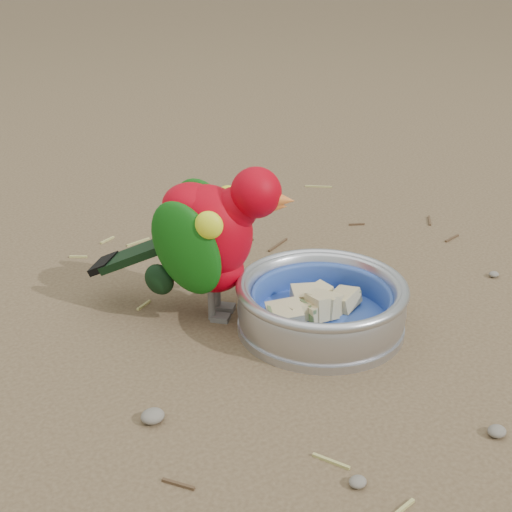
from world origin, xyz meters
TOP-DOWN VIEW (x-y plane):
  - ground at (0.00, 0.00)m, footprint 60.00×60.00m
  - food_bowl at (-0.02, 0.01)m, footprint 0.20×0.20m
  - bowl_wall at (-0.02, 0.01)m, footprint 0.20×0.20m
  - fruit_wedges at (-0.02, 0.01)m, footprint 0.12×0.12m
  - lory_parrot at (-0.12, 0.11)m, footprint 0.24×0.24m
  - ground_debris at (0.04, 0.06)m, footprint 0.90×0.80m

SIDE VIEW (x-z plane):
  - ground at x=0.00m, z-range 0.00..0.00m
  - ground_debris at x=0.04m, z-range 0.00..0.01m
  - food_bowl at x=-0.02m, z-range 0.00..0.02m
  - fruit_wedges at x=-0.02m, z-range 0.02..0.05m
  - bowl_wall at x=-0.02m, z-range 0.02..0.06m
  - lory_parrot at x=-0.12m, z-range 0.00..0.19m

